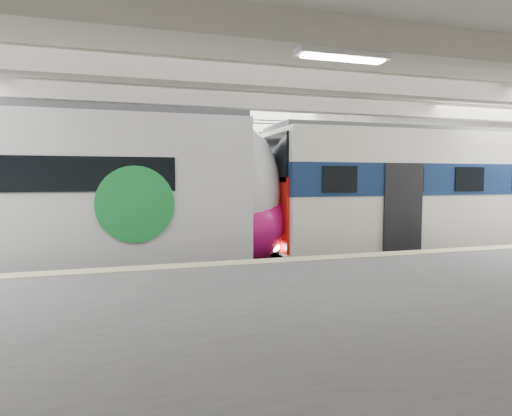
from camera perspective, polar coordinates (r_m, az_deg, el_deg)
name	(u,v)px	position (r m, az deg, el deg)	size (l,w,h in m)	color
station_hall	(263,168)	(11.09, 0.98, 5.41)	(36.00, 24.00, 5.75)	black
modern_emu	(36,202)	(12.54, -27.24, 0.70)	(15.00, 3.09, 4.78)	silver
older_rer	(460,194)	(16.61, 25.58, 1.67)	(14.00, 3.09, 4.59)	white
far_train	(16,198)	(18.27, -29.36, 1.17)	(13.56, 3.38, 4.31)	silver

